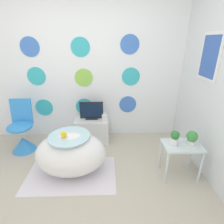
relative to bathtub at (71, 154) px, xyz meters
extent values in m
plane|color=#BCB29E|center=(0.10, -0.69, -0.30)|extent=(12.00, 12.00, 0.00)
cube|color=white|center=(0.10, 1.10, 1.00)|extent=(4.49, 0.04, 2.60)
cylinder|color=#33B2BF|center=(-0.68, 1.07, 0.27)|extent=(0.32, 0.01, 0.32)
cylinder|color=#33B2BF|center=(0.07, 1.07, 0.28)|extent=(0.32, 0.01, 0.32)
cylinder|color=#3F72CC|center=(0.89, 1.07, 0.32)|extent=(0.32, 0.01, 0.32)
cylinder|color=#33B2BF|center=(-0.73, 1.07, 0.86)|extent=(0.32, 0.01, 0.32)
cylinder|color=#8CCC4C|center=(0.10, 1.07, 0.83)|extent=(0.32, 0.01, 0.32)
cylinder|color=#33B2BF|center=(0.93, 1.07, 0.85)|extent=(0.32, 0.01, 0.32)
cylinder|color=#3F72CC|center=(-0.75, 1.07, 1.34)|extent=(0.32, 0.01, 0.32)
cylinder|color=#33B2BF|center=(0.07, 1.07, 1.34)|extent=(0.32, 0.01, 0.32)
cylinder|color=#3F72CC|center=(0.89, 1.07, 1.38)|extent=(0.32, 0.01, 0.32)
cube|color=silver|center=(1.86, 0.19, 1.00)|extent=(0.04, 2.76, 2.60)
cube|color=white|center=(1.83, 0.28, 1.25)|extent=(0.02, 0.44, 0.60)
cube|color=#3359B2|center=(1.82, 0.28, 1.25)|extent=(0.01, 0.36, 0.52)
cube|color=silver|center=(-0.01, -0.07, -0.30)|extent=(1.23, 0.75, 0.01)
ellipsoid|color=white|center=(0.00, 0.00, 0.00)|extent=(0.96, 0.67, 0.60)
cylinder|color=#B2DBEA|center=(0.00, 0.00, 0.28)|extent=(0.55, 0.55, 0.01)
sphere|color=yellow|center=(-0.05, -0.06, 0.34)|extent=(0.08, 0.08, 0.08)
sphere|color=yellow|center=(-0.05, -0.07, 0.37)|extent=(0.05, 0.05, 0.05)
cone|color=orange|center=(-0.05, -0.09, 0.37)|extent=(0.02, 0.02, 0.02)
cone|color=#338CE0|center=(-0.92, 0.55, -0.18)|extent=(0.38, 0.38, 0.24)
ellipsoid|color=#338CE0|center=(-0.92, 0.55, 0.14)|extent=(0.40, 0.40, 0.14)
cube|color=#338CE0|center=(-0.92, 0.70, 0.35)|extent=(0.34, 0.10, 0.43)
cube|color=silver|center=(0.23, 0.85, -0.08)|extent=(0.59, 0.39, 0.44)
cube|color=white|center=(0.23, 0.66, -0.01)|extent=(0.51, 0.01, 0.12)
cube|color=black|center=(0.23, 0.85, 0.14)|extent=(0.22, 0.12, 0.02)
cube|color=black|center=(0.23, 0.86, 0.30)|extent=(0.41, 0.01, 0.31)
cube|color=#0F1E38|center=(0.23, 0.85, 0.30)|extent=(0.39, 0.01, 0.29)
cylinder|color=white|center=(0.46, 0.73, 0.20)|extent=(0.10, 0.10, 0.13)
cylinder|color=white|center=(0.46, 0.73, 0.28)|extent=(0.05, 0.05, 0.03)
cube|color=silver|center=(1.48, -0.10, 0.17)|extent=(0.50, 0.34, 0.02)
cylinder|color=silver|center=(1.26, -0.24, -0.07)|extent=(0.03, 0.03, 0.46)
cylinder|color=silver|center=(1.71, -0.24, -0.07)|extent=(0.03, 0.03, 0.46)
cylinder|color=silver|center=(1.26, 0.04, -0.07)|extent=(0.03, 0.03, 0.46)
cylinder|color=silver|center=(1.71, 0.04, -0.07)|extent=(0.03, 0.03, 0.46)
cylinder|color=white|center=(1.37, -0.09, 0.23)|extent=(0.10, 0.10, 0.10)
sphere|color=#2D7A38|center=(1.37, -0.09, 0.33)|extent=(0.11, 0.11, 0.11)
cylinder|color=white|center=(1.59, -0.10, 0.21)|extent=(0.11, 0.11, 0.06)
sphere|color=#3D8E42|center=(1.59, -0.10, 0.31)|extent=(0.14, 0.14, 0.14)
camera|label=1|loc=(0.51, -2.02, 1.45)|focal=28.00mm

